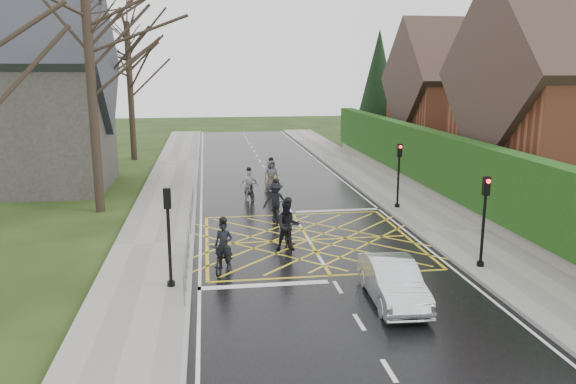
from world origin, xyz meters
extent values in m
plane|color=black|center=(0.00, 0.00, 0.00)|extent=(120.00, 120.00, 0.00)
cube|color=black|center=(0.00, 0.00, 0.01)|extent=(9.00, 80.00, 0.01)
cube|color=gray|center=(6.00, 0.00, 0.07)|extent=(3.00, 80.00, 0.15)
cube|color=gray|center=(-6.00, 0.00, 0.07)|extent=(3.00, 80.00, 0.15)
cube|color=slate|center=(7.75, 6.00, 0.35)|extent=(0.50, 38.00, 0.70)
cube|color=#12370F|center=(7.75, 6.00, 2.10)|extent=(0.90, 38.00, 2.80)
cube|color=brown|center=(14.75, 18.00, 3.00)|extent=(9.00, 8.00, 6.00)
cube|color=#362720|center=(14.75, 18.00, 5.90)|extent=(9.80, 8.80, 8.80)
cube|color=brown|center=(17.45, 18.00, 8.50)|extent=(0.70, 0.70, 1.60)
cylinder|color=black|center=(10.75, 26.00, 0.60)|extent=(0.50, 0.50, 1.20)
cone|color=black|center=(10.75, 26.00, 5.00)|extent=(4.60, 4.60, 10.00)
cube|color=#2D2B28|center=(-13.50, 12.00, 3.50)|extent=(8.00, 7.00, 7.00)
cube|color=#26282D|center=(-13.50, 12.00, 6.90)|extent=(8.80, 7.80, 7.80)
cylinder|color=black|center=(-9.00, 6.00, 5.50)|extent=(0.44, 0.44, 11.00)
cylinder|color=black|center=(-10.00, 14.00, 6.00)|extent=(0.44, 0.44, 12.00)
cylinder|color=black|center=(-9.30, 22.00, 5.00)|extent=(0.44, 0.44, 10.00)
cylinder|color=slate|center=(-4.65, -3.50, 1.00)|extent=(0.05, 5.00, 0.05)
cylinder|color=slate|center=(-4.65, -3.50, 0.55)|extent=(0.04, 5.00, 0.04)
cylinder|color=slate|center=(-4.65, -6.00, 0.50)|extent=(0.04, 0.04, 1.00)
cylinder|color=slate|center=(-4.65, -1.00, 0.50)|extent=(0.04, 0.04, 1.00)
cylinder|color=slate|center=(-4.65, 4.00, 1.00)|extent=(0.05, 6.00, 0.05)
cylinder|color=slate|center=(-4.65, 4.00, 0.55)|extent=(0.04, 6.00, 0.04)
cylinder|color=slate|center=(-4.65, 1.00, 0.50)|extent=(0.04, 0.04, 1.00)
cylinder|color=slate|center=(-4.65, 7.00, 0.50)|extent=(0.04, 0.04, 1.00)
cylinder|color=black|center=(5.10, 4.20, 1.50)|extent=(0.10, 0.10, 3.00)
cylinder|color=black|center=(5.10, 4.20, 0.15)|extent=(0.24, 0.24, 0.30)
cube|color=black|center=(5.10, 4.20, 2.90)|extent=(0.22, 0.16, 0.62)
sphere|color=#FF0C0C|center=(5.10, 4.08, 3.08)|extent=(0.14, 0.14, 0.14)
cylinder|color=black|center=(5.10, -4.20, 1.50)|extent=(0.10, 0.10, 3.00)
cylinder|color=black|center=(5.10, -4.20, 0.15)|extent=(0.24, 0.24, 0.30)
cube|color=black|center=(5.10, -4.20, 2.90)|extent=(0.22, 0.16, 0.62)
sphere|color=#FF0C0C|center=(5.10, -4.32, 3.08)|extent=(0.14, 0.14, 0.14)
cylinder|color=black|center=(-5.10, -4.50, 1.50)|extent=(0.10, 0.10, 3.00)
cylinder|color=black|center=(-5.10, -4.50, 0.15)|extent=(0.24, 0.24, 0.30)
cube|color=black|center=(-5.10, -4.50, 2.90)|extent=(0.22, 0.16, 0.62)
sphere|color=#FF0C0C|center=(-5.10, -4.38, 3.08)|extent=(0.14, 0.14, 0.14)
imported|color=black|center=(-3.43, -2.97, 0.50)|extent=(1.17, 2.01, 1.00)
imported|color=black|center=(-3.43, -2.87, 0.85)|extent=(0.71, 0.56, 1.69)
sphere|color=black|center=(-3.43, -2.87, 1.71)|extent=(0.27, 0.27, 0.27)
imported|color=black|center=(-0.99, -1.19, 0.61)|extent=(0.62, 2.05, 1.23)
imported|color=black|center=(-0.99, -1.09, 0.94)|extent=(0.93, 0.73, 1.88)
sphere|color=black|center=(-0.99, -1.09, 1.90)|extent=(0.29, 0.29, 0.29)
imported|color=black|center=(-0.91, 3.08, 0.52)|extent=(0.79, 2.01, 1.04)
imported|color=black|center=(-0.91, 3.18, 0.88)|extent=(1.17, 0.71, 1.76)
sphere|color=black|center=(-0.91, 3.18, 1.78)|extent=(0.28, 0.28, 0.28)
imported|color=black|center=(-1.80, 7.07, 0.53)|extent=(0.84, 1.83, 1.06)
imported|color=silver|center=(-1.80, 7.17, 0.81)|extent=(1.01, 0.58, 1.62)
sphere|color=black|center=(-1.80, 7.17, 1.64)|extent=(0.25, 0.25, 0.25)
imported|color=orange|center=(-0.40, 9.28, 0.52)|extent=(1.18, 2.08, 1.03)
imported|color=#515558|center=(-0.40, 9.38, 0.88)|extent=(0.97, 0.76, 1.75)
sphere|color=black|center=(-0.40, 9.38, 1.77)|extent=(0.28, 0.28, 0.28)
imported|color=silver|center=(1.32, -6.28, 0.62)|extent=(1.49, 3.82, 1.24)
camera|label=1|loc=(-3.90, -20.98, 6.61)|focal=35.00mm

